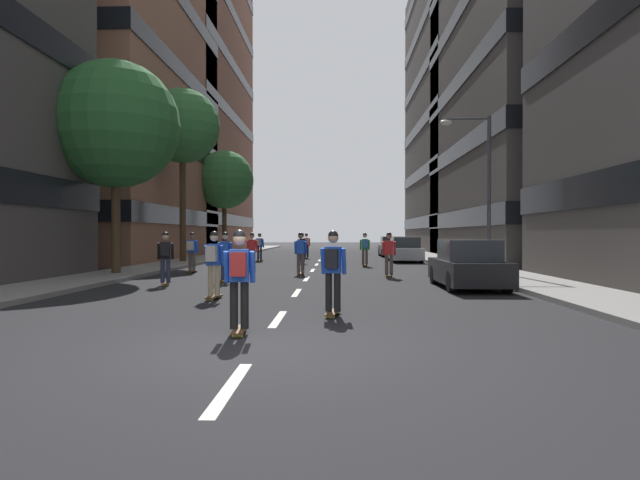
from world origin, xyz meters
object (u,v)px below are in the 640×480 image
Objects in this scene: parked_car_near at (405,250)px; skater_10 at (333,267)px; parked_car_far at (392,247)px; skater_1 at (165,255)px; street_tree_far at (224,180)px; streetlamp_right at (480,176)px; skater_11 at (192,250)px; skater_6 at (365,247)px; skater_7 at (239,275)px; skater_12 at (225,254)px; skater_0 at (302,247)px; skater_8 at (301,251)px; street_tree_near at (115,125)px; skater_5 at (214,261)px; parked_car_mid at (468,266)px; skater_3 at (389,252)px; skater_4 at (259,245)px; skater_2 at (252,249)px; street_tree_mid at (183,127)px; skater_9 at (306,244)px.

parked_car_near is 23.16m from skater_10.
skater_1 reaches higher than parked_car_far.
streetlamp_right is at bearing -53.50° from street_tree_far.
skater_11 is at bearing -82.48° from street_tree_far.
skater_6 is at bearing -101.60° from parked_car_far.
skater_7 and skater_11 have the same top height.
parked_car_near is 16.86m from skater_12.
skater_0 is 9.04m from skater_8.
parked_car_far is 2.47× the size of skater_12.
street_tree_near is 11.03m from skater_5.
streetlamp_right reaches higher than parked_car_near.
parked_car_near is 2.47× the size of skater_12.
street_tree_far reaches higher than skater_1.
skater_1 is 9.67m from skater_7.
skater_0 reaches higher than parked_car_mid.
skater_11 is (-10.49, -18.33, 0.32)m from parked_car_far.
skater_3 is at bearing -68.27° from skater_0.
skater_4 is at bearing 94.72° from skater_5.
street_tree_far is at bearing 97.52° from skater_11.
skater_7 is 10.39m from skater_12.
skater_2 is at bearing -116.97° from parked_car_far.
parked_car_mid is at bearing 55.67° from skater_10.
parked_car_mid is 7.46m from skater_10.
skater_0 is at bearing 75.52° from skater_1.
skater_4 is 1.00× the size of skater_5.
skater_10 is at bearing -50.45° from street_tree_near.
streetlamp_right reaches higher than skater_5.
street_tree_far reaches higher than skater_4.
parked_car_mid is at bearing -77.17° from skater_6.
street_tree_mid is 5.61× the size of skater_0.
skater_12 reaches higher than parked_car_mid.
skater_3 is (10.99, -10.05, -6.93)m from street_tree_mid.
skater_1 is 1.00× the size of skater_3.
skater_11 is at bearing 168.23° from skater_8.
skater_9 is (6.78, 6.94, -6.90)m from street_tree_mid.
skater_8 is (7.43, -20.69, -5.00)m from street_tree_far.
skater_5 is 1.00× the size of skater_10.
street_tree_far is 4.60× the size of skater_7.
street_tree_far is 18.80m from skater_2.
skater_9 is (3.47, 20.78, 0.00)m from skater_1.
skater_2 is 12.70m from skater_9.
parked_car_mid is 22.20m from skater_9.
skater_10 is (-4.20, -22.78, 0.32)m from parked_car_near.
skater_3 is 10.64m from skater_10.
street_tree_mid is 13.48m from skater_8.
parked_car_near is 17.04m from street_tree_far.
skater_12 is at bearing 102.81° from skater_7.
parked_car_near is 15.12m from street_tree_mid.
skater_7 is (-5.77, -8.30, 0.32)m from parked_car_mid.
skater_1 is 21.07m from skater_9.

